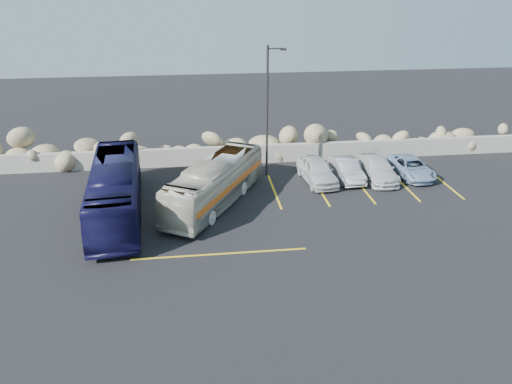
{
  "coord_description": "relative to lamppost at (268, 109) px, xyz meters",
  "views": [
    {
      "loc": [
        -1.79,
        -19.52,
        11.7
      ],
      "look_at": [
        1.14,
        4.0,
        1.32
      ],
      "focal_mm": 35.0,
      "sensor_mm": 36.0,
      "label": 1
    }
  ],
  "objects": [
    {
      "name": "ground",
      "position": [
        -2.56,
        -9.5,
        -4.3
      ],
      "size": [
        90.0,
        90.0,
        0.0
      ],
      "primitive_type": "plane",
      "color": "black",
      "rests_on": "ground"
    },
    {
      "name": "riprap_pile",
      "position": [
        -2.56,
        3.7,
        -3.0
      ],
      "size": [
        54.0,
        2.8,
        2.6
      ],
      "primitive_type": null,
      "color": "#897759",
      "rests_on": "ground"
    },
    {
      "name": "tour_coach",
      "position": [
        -8.65,
        -4.55,
        -2.89
      ],
      "size": [
        3.22,
        10.29,
        2.82
      ],
      "primitive_type": "imported",
      "rotation": [
        0.0,
        0.0,
        0.09
      ],
      "color": "#111038",
      "rests_on": "ground"
    },
    {
      "name": "car_d",
      "position": [
        8.96,
        -1.16,
        -3.72
      ],
      "size": [
        2.09,
        4.2,
        1.14
      ],
      "primitive_type": "imported",
      "rotation": [
        0.0,
        0.0,
        0.05
      ],
      "color": "#829AB9",
      "rests_on": "ground"
    },
    {
      "name": "car_c",
      "position": [
        6.72,
        -1.31,
        -3.66
      ],
      "size": [
        1.94,
        4.42,
        1.26
      ],
      "primitive_type": "imported",
      "rotation": [
        0.0,
        0.0,
        -0.04
      ],
      "color": "silver",
      "rests_on": "ground"
    },
    {
      "name": "seawall",
      "position": [
        -2.56,
        2.5,
        -3.7
      ],
      "size": [
        60.0,
        0.4,
        1.2
      ],
      "primitive_type": "cube",
      "color": "gray",
      "rests_on": "ground"
    },
    {
      "name": "parking_lines",
      "position": [
        2.09,
        -3.93,
        -4.29
      ],
      "size": [
        18.16,
        9.36,
        0.01
      ],
      "color": "yellow",
      "rests_on": "ground"
    },
    {
      "name": "lamppost",
      "position": [
        0.0,
        0.0,
        0.0
      ],
      "size": [
        1.14,
        0.18,
        8.0
      ],
      "color": "#2B2926",
      "rests_on": "ground"
    },
    {
      "name": "vintage_bus",
      "position": [
        -3.48,
        -3.82,
        -3.06
      ],
      "size": [
        6.13,
        8.75,
        2.47
      ],
      "primitive_type": "imported",
      "rotation": [
        0.0,
        0.0,
        -0.51
      ],
      "color": "beige",
      "rests_on": "ground"
    },
    {
      "name": "car_b",
      "position": [
        4.77,
        -1.15,
        -3.67
      ],
      "size": [
        1.51,
        3.88,
        1.26
      ],
      "primitive_type": "imported",
      "rotation": [
        0.0,
        0.0,
        0.05
      ],
      "color": "#A3A4A8",
      "rests_on": "ground"
    },
    {
      "name": "car_a",
      "position": [
        2.86,
        -1.36,
        -3.58
      ],
      "size": [
        2.08,
        4.33,
        1.43
      ],
      "primitive_type": "imported",
      "rotation": [
        0.0,
        0.0,
        0.1
      ],
      "color": "silver",
      "rests_on": "ground"
    }
  ]
}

